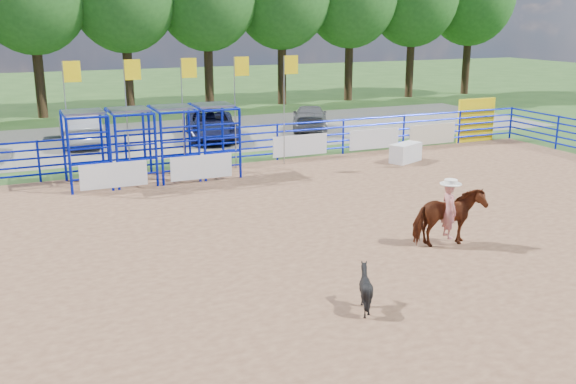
{
  "coord_description": "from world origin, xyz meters",
  "views": [
    {
      "loc": [
        -6.73,
        -13.45,
        5.61
      ],
      "look_at": [
        -0.45,
        1.0,
        1.3
      ],
      "focal_mm": 40.0,
      "sensor_mm": 36.0,
      "label": 1
    }
  ],
  "objects_px": {
    "horse_and_rider": "(449,213)",
    "car_b": "(80,127)",
    "announcer_table": "(406,153)",
    "car_c": "(211,125)",
    "calf": "(365,288)",
    "car_d": "(310,118)"
  },
  "relations": [
    {
      "from": "car_b",
      "to": "car_c",
      "type": "distance_m",
      "value": 5.96
    },
    {
      "from": "horse_and_rider",
      "to": "car_d",
      "type": "relative_size",
      "value": 0.56
    },
    {
      "from": "calf",
      "to": "announcer_table",
      "type": "bearing_deg",
      "value": -60.64
    },
    {
      "from": "car_c",
      "to": "car_d",
      "type": "xyz_separation_m",
      "value": [
        5.38,
        0.5,
        -0.06
      ]
    },
    {
      "from": "announcer_table",
      "to": "car_b",
      "type": "relative_size",
      "value": 0.3
    },
    {
      "from": "car_b",
      "to": "calf",
      "type": "bearing_deg",
      "value": 100.79
    },
    {
      "from": "car_c",
      "to": "announcer_table",
      "type": "bearing_deg",
      "value": -41.69
    },
    {
      "from": "car_c",
      "to": "car_b",
      "type": "bearing_deg",
      "value": -179.58
    },
    {
      "from": "horse_and_rider",
      "to": "car_c",
      "type": "distance_m",
      "value": 16.58
    },
    {
      "from": "announcer_table",
      "to": "calf",
      "type": "distance_m",
      "value": 13.74
    },
    {
      "from": "car_b",
      "to": "car_d",
      "type": "distance_m",
      "value": 11.23
    },
    {
      "from": "calf",
      "to": "car_c",
      "type": "xyz_separation_m",
      "value": [
        2.61,
        18.87,
        0.24
      ]
    },
    {
      "from": "horse_and_rider",
      "to": "car_c",
      "type": "height_order",
      "value": "horse_and_rider"
    },
    {
      "from": "car_c",
      "to": "calf",
      "type": "bearing_deg",
      "value": -85.12
    },
    {
      "from": "horse_and_rider",
      "to": "car_b",
      "type": "height_order",
      "value": "horse_and_rider"
    },
    {
      "from": "horse_and_rider",
      "to": "car_b",
      "type": "distance_m",
      "value": 19.12
    },
    {
      "from": "car_c",
      "to": "horse_and_rider",
      "type": "bearing_deg",
      "value": -73.34
    },
    {
      "from": "car_b",
      "to": "car_d",
      "type": "relative_size",
      "value": 1.09
    },
    {
      "from": "announcer_table",
      "to": "calf",
      "type": "height_order",
      "value": "calf"
    },
    {
      "from": "car_b",
      "to": "car_c",
      "type": "xyz_separation_m",
      "value": [
        5.82,
        -1.27,
        -0.08
      ]
    },
    {
      "from": "announcer_table",
      "to": "car_d",
      "type": "bearing_deg",
      "value": 91.7
    },
    {
      "from": "car_b",
      "to": "horse_and_rider",
      "type": "bearing_deg",
      "value": 113.06
    }
  ]
}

